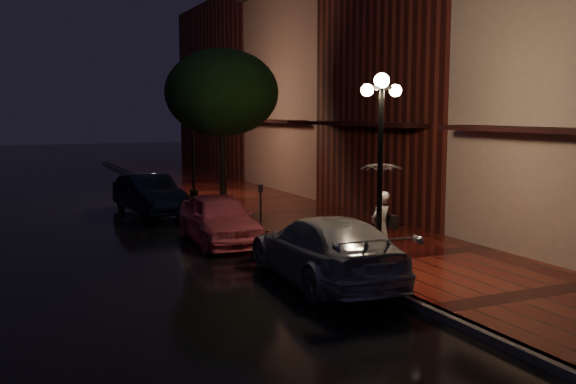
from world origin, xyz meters
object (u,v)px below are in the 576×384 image
streetlamp_far (193,138)px  navy_car (149,194)px  pink_car (219,219)px  streetlamp_near (380,162)px  parking_meter (261,202)px  woman_with_umbrella (381,197)px  street_tree (222,95)px  silver_car (325,249)px

streetlamp_far → navy_car: (-2.40, -2.54, -1.89)m
pink_car → navy_car: 6.17m
streetlamp_far → navy_car: streetlamp_far is taller
streetlamp_near → parking_meter: size_ratio=3.24×
streetlamp_far → woman_with_umbrella: (0.62, -13.12, -0.88)m
streetlamp_far → woman_with_umbrella: 13.16m
streetlamp_near → streetlamp_far: (0.00, 14.00, 0.00)m
navy_car → woman_with_umbrella: (3.02, -10.58, 1.01)m
street_tree → parking_meter: bearing=-95.5°
street_tree → woman_with_umbrella: street_tree is taller
street_tree → silver_car: 11.17m
parking_meter → silver_car: bearing=-90.3°
streetlamp_far → silver_car: bearing=-94.5°
pink_car → silver_car: bearing=-78.2°
street_tree → streetlamp_near: bearing=-91.3°
streetlamp_far → street_tree: bearing=-85.1°
streetlamp_near → parking_meter: bearing=91.8°
street_tree → woman_with_umbrella: bearing=-88.0°
streetlamp_far → streetlamp_near: bearing=-90.0°
parking_meter → woman_with_umbrella: bearing=-73.0°
streetlamp_near → pink_car: streetlamp_near is taller
pink_car → silver_car: silver_car is taller
silver_car → parking_meter: 5.82m
silver_car → woman_with_umbrella: (1.68, 0.41, 1.00)m
navy_car → silver_car: silver_car is taller
streetlamp_near → streetlamp_far: same height
streetlamp_far → pink_car: streetlamp_far is taller
parking_meter → navy_car: bearing=121.1°
streetlamp_near → woman_with_umbrella: size_ratio=1.82×
pink_car → parking_meter: size_ratio=3.09×
pink_car → navy_car: navy_car is taller
streetlamp_far → woman_with_umbrella: size_ratio=1.82×
pink_car → woman_with_umbrella: woman_with_umbrella is taller
woman_with_umbrella → streetlamp_far: bearing=-106.3°
streetlamp_near → street_tree: bearing=88.7°
navy_car → pink_car: bearing=-91.3°
silver_car → navy_car: bearing=-79.9°
woman_with_umbrella → streetlamp_near: bearing=35.9°
streetlamp_near → streetlamp_far: bearing=90.0°
silver_car → woman_with_umbrella: woman_with_umbrella is taller
streetlamp_far → woman_with_umbrella: streetlamp_far is taller
navy_car → woman_with_umbrella: 11.05m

